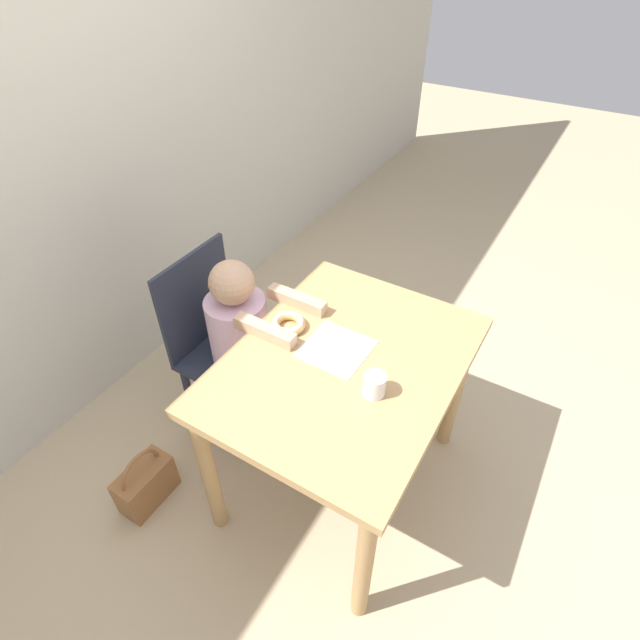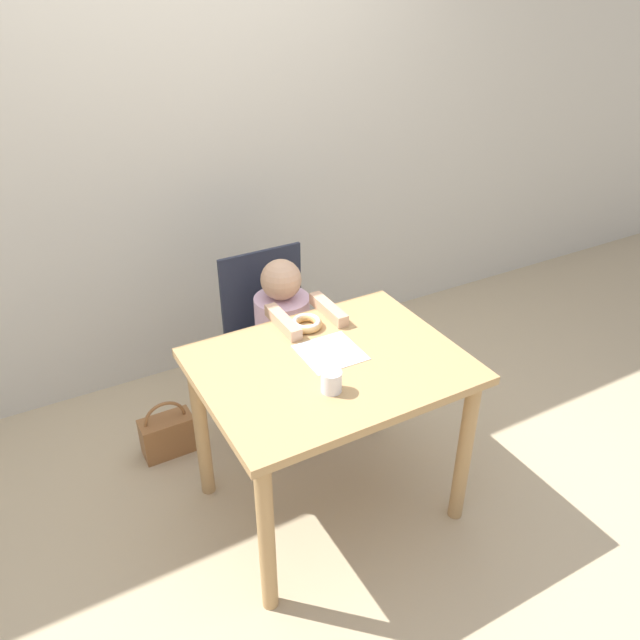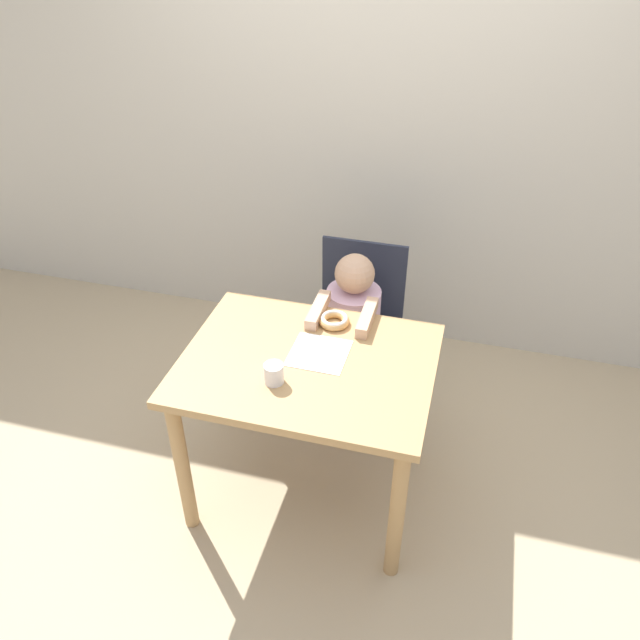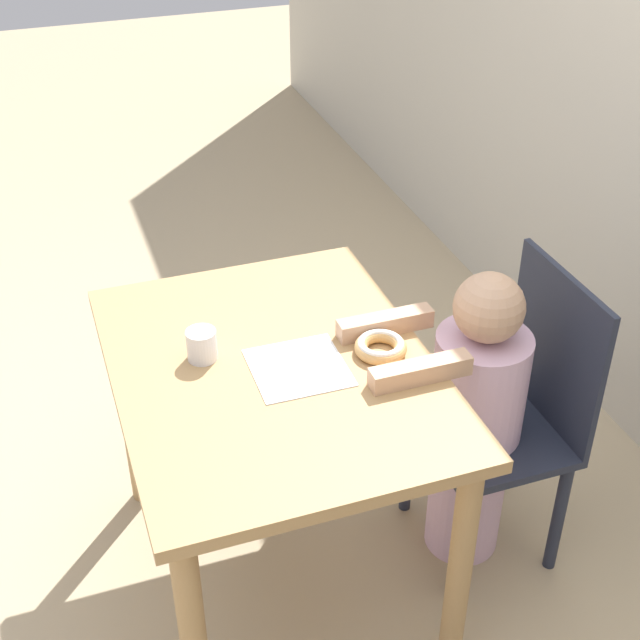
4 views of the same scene
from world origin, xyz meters
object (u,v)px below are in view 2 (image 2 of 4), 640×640
at_px(cup, 331,381).
at_px(chair, 273,340).
at_px(handbag, 168,434).
at_px(child_figure, 284,350).
at_px(donut, 306,323).

bearing_deg(cup, chair, 79.59).
height_order(chair, handbag, chair).
xyz_separation_m(chair, child_figure, (-0.00, -0.12, 0.01)).
height_order(handbag, cup, cup).
xyz_separation_m(child_figure, cup, (-0.15, -0.70, 0.32)).
relative_size(donut, handbag, 0.45).
bearing_deg(donut, cup, -106.57).
bearing_deg(cup, child_figure, 77.89).
bearing_deg(chair, handbag, -179.43).
bearing_deg(handbag, chair, 0.57).
height_order(child_figure, cup, child_figure).
bearing_deg(handbag, child_figure, -10.96).
distance_m(chair, child_figure, 0.12).
bearing_deg(chair, cup, -100.41).
height_order(child_figure, handbag, child_figure).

